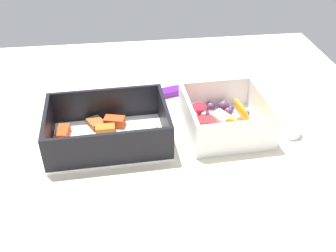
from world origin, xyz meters
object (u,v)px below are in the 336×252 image
(pasta_container, at_px, (107,132))
(candy_bar, at_px, (174,91))
(fruit_bowl, at_px, (225,119))
(paper_cup_liner, at_px, (291,130))

(pasta_container, height_order, candy_bar, pasta_container)
(fruit_bowl, height_order, paper_cup_liner, fruit_bowl)
(candy_bar, relative_size, paper_cup_liner, 2.06)
(fruit_bowl, xyz_separation_m, candy_bar, (-0.07, 0.13, -0.02))
(pasta_container, bearing_deg, fruit_bowl, 1.15)
(pasta_container, relative_size, paper_cup_liner, 5.91)
(fruit_bowl, xyz_separation_m, paper_cup_liner, (0.11, -0.03, -0.01))
(fruit_bowl, bearing_deg, paper_cup_liner, -15.50)
(fruit_bowl, height_order, candy_bar, fruit_bowl)
(fruit_bowl, distance_m, paper_cup_liner, 0.11)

